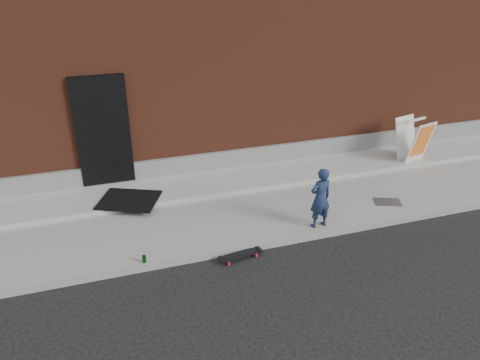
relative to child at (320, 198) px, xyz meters
name	(u,v)px	position (x,y,z in m)	size (l,w,h in m)	color
ground	(278,247)	(-0.87, -0.20, -0.72)	(80.00, 80.00, 0.00)	black
sidewalk	(249,204)	(-0.87, 1.30, -0.64)	(20.00, 3.00, 0.15)	gray
apron	(236,180)	(-0.87, 2.20, -0.52)	(20.00, 1.20, 0.10)	#999994
building	(186,37)	(-0.87, 6.79, 1.78)	(20.00, 8.10, 5.00)	#612B1A
child	(320,198)	(0.00, 0.00, 0.00)	(0.41, 0.27, 1.14)	#192647
skateboard	(241,255)	(-1.58, -0.32, -0.65)	(0.76, 0.30, 0.08)	red
pizza_sign	(414,140)	(3.33, 1.88, 0.03)	(0.74, 0.82, 0.99)	silver
soda_can	(144,259)	(-3.14, -0.15, -0.51)	(0.07, 0.07, 0.12)	#18781F
doormat	(129,200)	(-3.17, 1.84, -0.45)	(1.10, 0.89, 0.03)	black
utility_plate	(388,202)	(1.72, 0.38, -0.56)	(0.51, 0.33, 0.02)	#58585D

